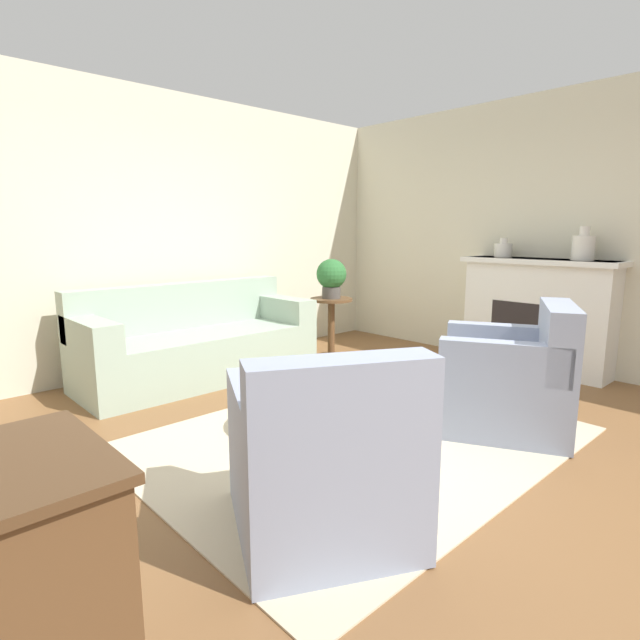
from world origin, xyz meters
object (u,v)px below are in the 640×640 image
(armchair_right, at_px, (512,382))
(ottoman_table, at_px, (322,396))
(vase_mantel_near, at_px, (503,250))
(side_table, at_px, (331,318))
(vase_mantel_far, at_px, (583,247))
(couch, at_px, (198,344))
(potted_plant_on_side_table, at_px, (331,276))
(armchair_left, at_px, (323,463))

(armchair_right, xyz_separation_m, ottoman_table, (-1.06, 0.86, -0.07))
(armchair_right, height_order, vase_mantel_near, vase_mantel_near)
(ottoman_table, relative_size, side_table, 1.15)
(ottoman_table, distance_m, vase_mantel_far, 3.00)
(armchair_right, distance_m, ottoman_table, 1.36)
(side_table, bearing_deg, ottoman_table, -136.04)
(side_table, relative_size, vase_mantel_far, 2.12)
(couch, xyz_separation_m, side_table, (1.53, -0.30, 0.11))
(side_table, bearing_deg, potted_plant_on_side_table, 0.00)
(potted_plant_on_side_table, bearing_deg, vase_mantel_far, -62.61)
(armchair_left, distance_m, side_table, 3.40)
(armchair_right, relative_size, vase_mantel_far, 3.53)
(vase_mantel_far, bearing_deg, armchair_left, -176.95)
(vase_mantel_far, distance_m, potted_plant_on_side_table, 2.52)
(couch, bearing_deg, ottoman_table, -92.33)
(side_table, bearing_deg, vase_mantel_far, -62.61)
(side_table, xyz_separation_m, vase_mantel_far, (1.15, -2.21, 0.82))
(couch, bearing_deg, vase_mantel_near, -32.70)
(armchair_right, xyz_separation_m, vase_mantel_near, (1.69, 0.98, 0.87))
(ottoman_table, xyz_separation_m, vase_mantel_far, (2.75, -0.67, 0.99))
(side_table, bearing_deg, vase_mantel_near, -51.09)
(armchair_left, relative_size, ottoman_table, 1.45)
(armchair_right, distance_m, vase_mantel_near, 2.14)
(armchair_left, height_order, potted_plant_on_side_table, potted_plant_on_side_table)
(couch, height_order, ottoman_table, couch)
(armchair_left, relative_size, side_table, 1.66)
(couch, xyz_separation_m, armchair_right, (0.98, -2.70, 0.02))
(couch, relative_size, side_table, 3.34)
(vase_mantel_far, bearing_deg, ottoman_table, 166.36)
(couch, xyz_separation_m, potted_plant_on_side_table, (1.53, -0.30, 0.59))
(vase_mantel_near, height_order, potted_plant_on_side_table, vase_mantel_near)
(ottoman_table, relative_size, potted_plant_on_side_table, 1.76)
(ottoman_table, xyz_separation_m, side_table, (1.60, 1.55, 0.17))
(armchair_right, bearing_deg, side_table, 77.26)
(couch, relative_size, armchair_left, 2.00)
(couch, height_order, armchair_right, armchair_right)
(couch, height_order, vase_mantel_far, vase_mantel_far)
(vase_mantel_near, bearing_deg, ottoman_table, -177.39)
(vase_mantel_near, relative_size, potted_plant_on_side_table, 0.46)
(vase_mantel_far, relative_size, potted_plant_on_side_table, 0.72)
(ottoman_table, bearing_deg, armchair_left, -133.14)
(couch, distance_m, armchair_left, 2.84)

